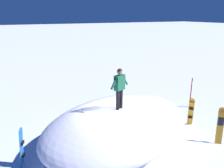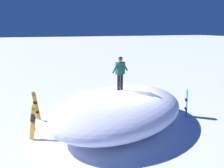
# 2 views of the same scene
# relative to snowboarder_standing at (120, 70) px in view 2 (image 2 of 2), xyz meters

# --- Properties ---
(ground) EXTENTS (240.00, 240.00, 0.00)m
(ground) POSITION_rel_snowboarder_standing_xyz_m (-0.27, 0.13, -2.76)
(ground) COLOR white
(snow_mound) EXTENTS (8.21, 6.81, 1.79)m
(snow_mound) POSITION_rel_snowboarder_standing_xyz_m (0.11, 0.28, -1.87)
(snow_mound) COLOR white
(snow_mound) RESTS_ON ground
(snowboarder_standing) EXTENTS (0.96, 0.43, 1.64)m
(snowboarder_standing) POSITION_rel_snowboarder_standing_xyz_m (0.00, 0.00, 0.00)
(snowboarder_standing) COLOR black
(snowboarder_standing) RESTS_ON snow_mound
(snowboard_primary_upright) EXTENTS (0.25, 0.31, 1.59)m
(snowboard_primary_upright) POSITION_rel_snowboarder_standing_xyz_m (-3.71, 0.55, -1.94)
(snowboard_primary_upright) COLOR #2672BF
(snowboard_primary_upright) RESTS_ON ground
(snowboard_secondary_upright) EXTENTS (0.45, 0.45, 1.55)m
(snowboard_secondary_upright) POSITION_rel_snowboarder_standing_xyz_m (4.11, 0.09, -1.96)
(snowboard_secondary_upright) COLOR orange
(snowboard_secondary_upright) RESTS_ON ground
(snowboard_tertiary_upright) EXTENTS (0.32, 0.32, 1.65)m
(snowboard_tertiary_upright) POSITION_rel_snowboarder_standing_xyz_m (4.05, -1.64, -1.91)
(snowboard_tertiary_upright) COLOR orange
(snowboard_tertiary_upright) RESTS_ON ground
(backpack_near) EXTENTS (0.55, 0.46, 0.39)m
(backpack_near) POSITION_rel_snowboarder_standing_xyz_m (1.35, -3.15, -2.56)
(backpack_near) COLOR black
(backpack_near) RESTS_ON ground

